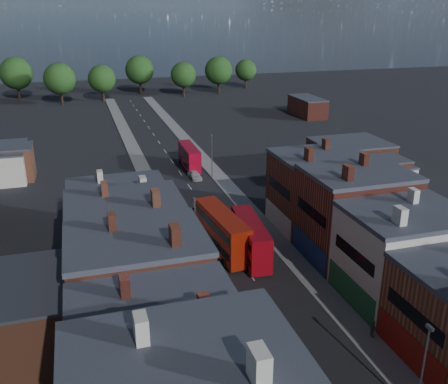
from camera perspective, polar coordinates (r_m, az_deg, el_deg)
pavement_west at (r=81.43m, az=-7.45°, el=-1.20°), size 3.00×200.00×0.12m
pavement_east at (r=84.24m, az=1.29°, el=-0.27°), size 3.00×200.00×0.12m
lamp_post_1 at (r=42.30m, az=21.84°, el=-17.84°), size 0.25×0.70×8.12m
lamp_post_2 at (r=61.73m, az=-3.33°, el=-3.66°), size 0.25×0.70×8.12m
lamp_post_3 at (r=91.53m, az=-1.40°, el=4.50°), size 0.25×0.70×8.12m
bus_0 at (r=64.01m, az=-0.23°, el=-4.48°), size 4.10×12.69×5.38m
bus_1 at (r=62.82m, az=3.06°, el=-5.29°), size 3.61×11.46×4.87m
bus_2 at (r=97.46m, az=-3.98°, el=4.06°), size 2.76×10.45×4.50m
car_2 at (r=75.04m, az=-2.61°, el=-2.49°), size 2.31×4.76×1.31m
car_3 at (r=92.11m, az=-3.38°, el=1.94°), size 2.17×4.66×1.32m
ped_1 at (r=49.08m, az=-1.50°, el=-15.50°), size 1.06×0.81×1.94m
ped_3 at (r=51.35m, az=16.64°, el=-14.76°), size 0.50×1.06×1.79m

